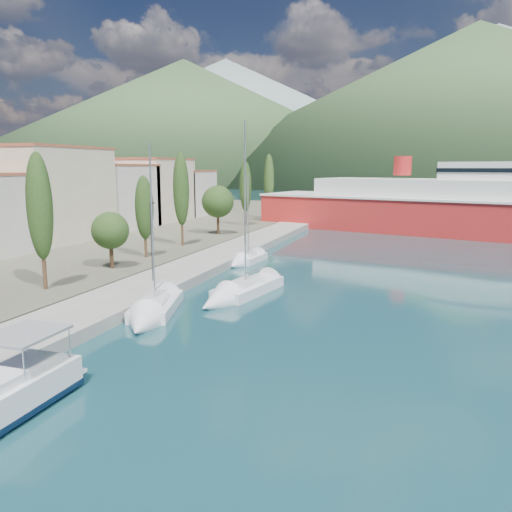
% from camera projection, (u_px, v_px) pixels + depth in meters
% --- Properties ---
extents(ground, '(1400.00, 1400.00, 0.00)m').
position_uv_depth(ground, '(384.00, 203.00, 133.62)').
color(ground, '#163F46').
extents(quay, '(5.00, 88.00, 0.80)m').
position_uv_depth(quay, '(209.00, 262.00, 48.89)').
color(quay, gray).
rests_on(quay, ground).
extents(town_buildings, '(9.20, 69.20, 11.30)m').
position_uv_depth(town_buildings, '(82.00, 198.00, 65.48)').
color(town_buildings, beige).
rests_on(town_buildings, land_strip).
extents(tree_row, '(4.25, 66.57, 11.08)m').
position_uv_depth(tree_row, '(185.00, 200.00, 56.92)').
color(tree_row, '#47301E').
rests_on(tree_row, land_strip).
extents(lamp_posts, '(0.15, 43.00, 6.06)m').
position_uv_depth(lamp_posts, '(150.00, 239.00, 38.12)').
color(lamp_posts, '#2D2D33').
rests_on(lamp_posts, quay).
extents(sailboat_near, '(4.80, 8.73, 12.02)m').
position_uv_depth(sailboat_near, '(149.00, 316.00, 31.35)').
color(sailboat_near, silver).
rests_on(sailboat_near, ground).
extents(sailboat_mid, '(4.25, 9.90, 13.82)m').
position_uv_depth(sailboat_mid, '(232.00, 295.00, 36.28)').
color(sailboat_mid, silver).
rests_on(sailboat_mid, ground).
extents(sailboat_far, '(2.60, 6.78, 9.76)m').
position_uv_depth(sailboat_far, '(243.00, 261.00, 49.61)').
color(sailboat_far, silver).
rests_on(sailboat_far, ground).
extents(ferry, '(60.56, 26.51, 11.78)m').
position_uv_depth(ferry, '(459.00, 209.00, 71.49)').
color(ferry, red).
rests_on(ferry, ground).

